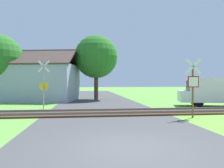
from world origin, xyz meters
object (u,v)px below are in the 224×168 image
(mail_truck, at_px, (213,91))
(crossing_sign_far, at_px, (44,82))
(house, at_px, (35,81))
(tree_center, at_px, (96,57))
(stop_sign_near, at_px, (193,84))

(mail_truck, bearing_deg, crossing_sign_far, 106.21)
(house, bearing_deg, tree_center, 14.80)
(house, bearing_deg, mail_truck, -13.68)
(house, bearing_deg, stop_sign_near, -37.14)
(stop_sign_near, relative_size, crossing_sign_far, 0.92)
(stop_sign_near, bearing_deg, mail_truck, -124.69)
(crossing_sign_far, xyz_separation_m, tree_center, (4.12, 7.92, 2.79))
(crossing_sign_far, relative_size, tree_center, 0.49)
(crossing_sign_far, height_order, tree_center, tree_center)
(mail_truck, bearing_deg, stop_sign_near, 155.01)
(stop_sign_near, bearing_deg, house, -43.52)
(stop_sign_near, bearing_deg, crossing_sign_far, -24.52)
(crossing_sign_far, distance_m, tree_center, 9.35)
(tree_center, height_order, mail_truck, tree_center)
(crossing_sign_far, bearing_deg, tree_center, 67.69)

